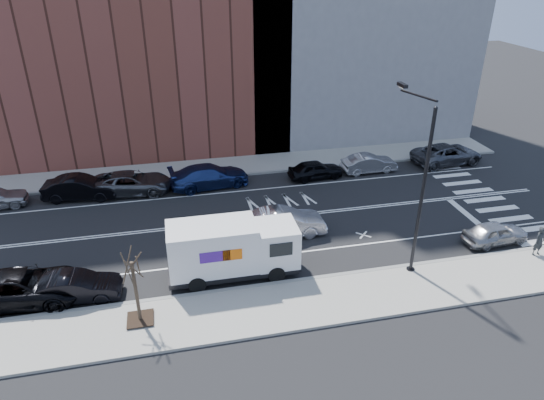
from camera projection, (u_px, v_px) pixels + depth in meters
name	position (u px, v px, depth m)	size (l,w,h in m)	color
ground	(256.00, 219.00, 30.99)	(120.00, 120.00, 0.00)	black
sidewalk_near	(290.00, 305.00, 23.30)	(44.00, 3.60, 0.15)	gray
sidewalk_far	(235.00, 166.00, 38.61)	(44.00, 3.60, 0.15)	gray
curb_near	(281.00, 283.00, 24.86)	(44.00, 0.25, 0.17)	gray
curb_far	(238.00, 175.00, 37.04)	(44.00, 0.25, 0.17)	gray
crosswalk	(479.00, 195.00, 34.09)	(3.00, 14.00, 0.01)	white
road_markings	(256.00, 219.00, 30.99)	(40.00, 8.60, 0.01)	white
bldg_brick	(116.00, 13.00, 38.01)	(26.00, 10.00, 22.00)	brown
streetlight	(419.00, 182.00, 24.03)	(0.44, 4.02, 9.34)	black
street_tree	(137.00, 297.00, 21.67)	(1.20, 1.20, 3.75)	black
fedex_van	(232.00, 249.00, 24.93)	(6.80, 2.46, 3.10)	black
far_parked_b	(80.00, 188.00, 33.30)	(1.73, 4.95, 1.63)	black
far_parked_c	(132.00, 183.00, 34.10)	(2.57, 5.57, 1.55)	#4C4E53
far_parked_d	(209.00, 176.00, 35.02)	(2.32, 5.71, 1.66)	navy
far_parked_e	(315.00, 170.00, 36.37)	(1.65, 4.09, 1.39)	black
far_parked_f	(369.00, 163.00, 37.44)	(1.49, 4.27, 1.41)	#98989C
far_parked_g	(447.00, 154.00, 38.94)	(2.65, 5.74, 1.59)	#4D4E54
driving_sedan	(283.00, 223.00, 28.91)	(1.77, 5.08, 1.67)	silver
near_parked_rear_a	(76.00, 287.00, 23.52)	(1.51, 4.33, 1.43)	black
near_parked_rear_b	(23.00, 287.00, 23.37)	(2.70, 5.85, 1.63)	black
near_parked_front	(495.00, 233.00, 28.20)	(1.57, 3.90, 1.33)	#A1A1A5
pedestrian	(540.00, 241.00, 26.72)	(0.63, 0.41, 1.73)	black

